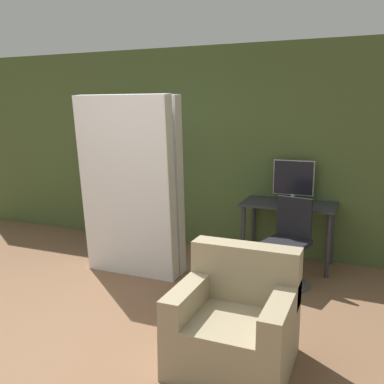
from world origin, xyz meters
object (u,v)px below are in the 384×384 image
mattress_near (127,188)px  armchair (236,322)px  office_chair (287,250)px  mattress_far (137,185)px  bookshelf (116,181)px  monitor (293,180)px

mattress_near → armchair: bearing=-35.9°
armchair → office_chair: bearing=86.9°
office_chair → mattress_far: bearing=-172.4°
bookshelf → office_chair: bearing=-16.8°
mattress_far → monitor: bearing=31.7°
monitor → mattress_far: mattress_far is taller
mattress_near → armchair: (1.62, -1.17, -0.70)m
mattress_near → armchair: size_ratio=2.41×
monitor → bookshelf: (-2.57, 0.03, -0.19)m
bookshelf → mattress_far: size_ratio=0.85×
monitor → mattress_far: 1.90m
armchair → mattress_near: bearing=144.1°
mattress_near → armchair: mattress_near is taller
bookshelf → mattress_far: 1.42m
armchair → bookshelf: bearing=136.7°
monitor → armchair: bearing=-89.9°
mattress_far → office_chair: bearing=7.6°
monitor → armchair: size_ratio=0.59×
bookshelf → monitor: bearing=-0.7°
office_chair → bookshelf: size_ratio=0.54×
bookshelf → mattress_far: bearing=-47.3°
monitor → mattress_near: (-1.62, -1.22, -0.01)m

